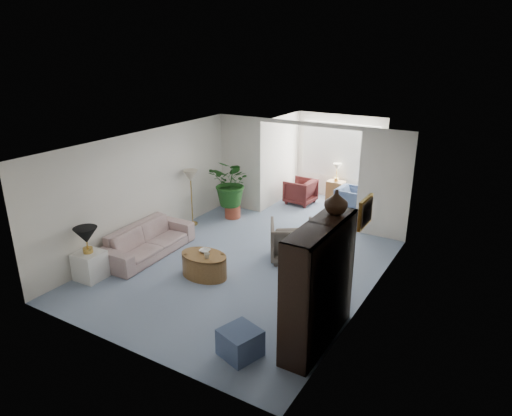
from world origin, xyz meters
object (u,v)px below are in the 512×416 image
Objects in this scene: side_table_dark at (329,248)px; sunroom_chair_blue at (352,200)px; sofa at (148,241)px; coffee_bowl at (205,251)px; coffee_table at (204,265)px; framed_picture at (366,212)px; cabinet_urn at (336,202)px; floor_lamp at (190,176)px; sunroom_chair_maroon at (300,191)px; sunroom_table at (336,191)px; table_lamp at (86,235)px; wingback_chair at (292,241)px; entertainment_cabinet at (319,285)px; coffee_cup at (207,256)px; end_table at (90,266)px; plant_pot at (233,212)px.

side_table_dark is 3.02m from sunroom_chair_blue.
sofa is 10.71× the size of coffee_bowl.
sunroom_chair_blue reaches higher than coffee_table.
framed_picture is 1.39× the size of cabinet_urn.
sofa is 1.55m from coffee_bowl.
floor_lamp is at bearing 133.67° from coffee_bowl.
cabinet_urn is at bearing 33.27° from sunroom_chair_maroon.
framed_picture is 2.23m from side_table_dark.
floor_lamp is at bearing -123.23° from sunroom_table.
table_lamp is 0.49× the size of wingback_chair.
coffee_table is 2.57m from side_table_dark.
entertainment_cabinet is at bearing -70.89° from sunroom_table.
sunroom_chair_blue is at bearing 100.85° from side_table_dark.
sunroom_chair_blue is (-1.44, 5.56, -0.60)m from entertainment_cabinet.
sofa is 4.41m from entertainment_cabinet.
coffee_cup is (0.15, -0.10, 0.28)m from coffee_table.
sunroom_table is at bearing 109.54° from side_table_dark.
framed_picture reaches higher than sofa.
end_table is 0.96× the size of sunroom_table.
plant_pot is (-3.07, 1.07, -0.13)m from side_table_dark.
floor_lamp is at bearing 133.80° from coffee_cup.
plant_pot is 3.15m from sunroom_chair_blue.
coffee_cup is 0.19× the size of side_table_dark.
floor_lamp is 0.90× the size of plant_pot.
sofa reaches higher than coffee_bowl.
coffee_bowl is 1.87× the size of coffee_cup.
sofa is at bearing 81.57° from table_lamp.
side_table_dark is 3.25m from plant_pot.
side_table_dark is 1.44× the size of plant_pot.
framed_picture reaches higher than coffee_table.
cabinet_urn is at bearing -7.63° from coffee_bowl.
framed_picture is at bearing -17.36° from floor_lamp.
sofa is 1.16× the size of entertainment_cabinet.
wingback_chair is 1.17× the size of sunroom_chair_maroon.
floor_lamp is 5.11m from cabinet_urn.
floor_lamp reaches higher than sunroom_chair_blue.
sunroom_chair_maroon reaches higher than plant_pot.
coffee_cup is at bearing 165.23° from entertainment_cabinet.
table_lamp is 0.77× the size of side_table_dark.
side_table_dark is (3.59, 3.02, -0.60)m from table_lamp.
plant_pot is 0.53× the size of sunroom_chair_blue.
sunroom_chair_maroon reaches higher than side_table_dark.
framed_picture is 5.19m from end_table.
sunroom_table is (-1.32, 3.72, -0.00)m from side_table_dark.
cabinet_urn reaches higher than floor_lamp.
table_lamp reaches higher than coffee_cup.
side_table_dark is (3.65, -0.15, -0.96)m from floor_lamp.
plant_pot is (-3.94, 3.16, -1.90)m from cabinet_urn.
side_table_dark is (1.65, 1.93, -0.21)m from coffee_cup.
sofa is 1.60m from coffee_table.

